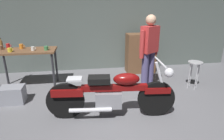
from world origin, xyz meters
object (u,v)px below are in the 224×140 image
Objects in this scene: motorcycle at (112,93)px; mug_white_ceramic at (33,49)px; mug_green_speckled at (46,48)px; wooden_dresser at (140,53)px; person_standing at (149,50)px; mug_orange_travel at (21,46)px; shop_stool at (195,68)px; mug_red_diner at (8,46)px; bottle at (1,44)px; storage_bin at (13,95)px; mug_brown_stoneware at (1,48)px; mug_yellow_tall at (10,50)px.

mug_white_ceramic is at bearing 142.52° from motorcycle.
mug_white_ceramic is 0.88× the size of mug_green_speckled.
motorcycle is 2.49m from wooden_dresser.
mug_orange_travel is at bearing -46.24° from person_standing.
mug_green_speckled is at bearing -43.60° from person_standing.
shop_stool is 4.31m from mug_red_diner.
wooden_dresser reaches higher than mug_red_diner.
motorcycle is at bearing -42.50° from mug_orange_travel.
bottle is at bearing -173.19° from wooden_dresser.
mug_white_ceramic is (-1.54, 1.45, 0.49)m from motorcycle.
motorcycle reaches higher than storage_bin.
person_standing is 3.36m from bottle.
mug_red_diner is at bearing 106.20° from storage_bin.
wooden_dresser reaches higher than mug_orange_travel.
mug_white_ceramic is 0.84m from bottle.
wooden_dresser reaches higher than mug_brown_stoneware.
person_standing reaches higher than shop_stool.
wooden_dresser is (1.15, 2.21, 0.10)m from motorcycle.
storage_bin is at bearing -78.31° from mug_yellow_tall.
mug_yellow_tall is at bearing -176.44° from mug_green_speckled.
mug_orange_travel is at bearing -12.61° from bottle.
person_standing reaches higher than mug_white_ceramic.
wooden_dresser is at bearing -131.53° from person_standing.
motorcycle is 18.04× the size of mug_orange_travel.
mug_white_ceramic is at bearing -24.36° from bottle.
mug_green_speckled is (-3.30, 0.54, 0.45)m from shop_stool.
mug_green_speckled reaches higher than shop_stool.
wooden_dresser is 9.08× the size of mug_orange_travel.
person_standing reaches higher than wooden_dresser.
mug_red_diner reaches higher than storage_bin.
mug_red_diner reaches higher than motorcycle.
mug_orange_travel is at bearing 141.48° from mug_white_ceramic.
mug_red_diner is 0.17m from mug_brown_stoneware.
mug_orange_travel is 0.50× the size of bottle.
mug_brown_stoneware is (-4.31, 0.74, 0.45)m from shop_stool.
mug_white_ceramic is at bearing -15.33° from mug_brown_stoneware.
bottle is at bearing 127.52° from mug_yellow_tall.
wooden_dresser is 10.44× the size of mug_white_ceramic.
mug_orange_travel reaches higher than shop_stool.
storage_bin is (-1.87, 0.80, -0.28)m from motorcycle.
motorcycle is 4.97× the size of storage_bin.
mug_orange_travel is (-3.89, 0.79, 0.45)m from shop_stool.
mug_green_speckled is 0.99× the size of mug_orange_travel.
mug_red_diner reaches higher than shop_stool.
mug_brown_stoneware is at bearing -170.75° from wooden_dresser.
motorcycle is at bearing -43.24° from mug_white_ceramic.
storage_bin is 1.83× the size of bottle.
shop_stool is (1.08, -0.10, -0.43)m from person_standing.
shop_stool is 5.36× the size of mug_yellow_tall.
storage_bin is at bearing -178.42° from shop_stool.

